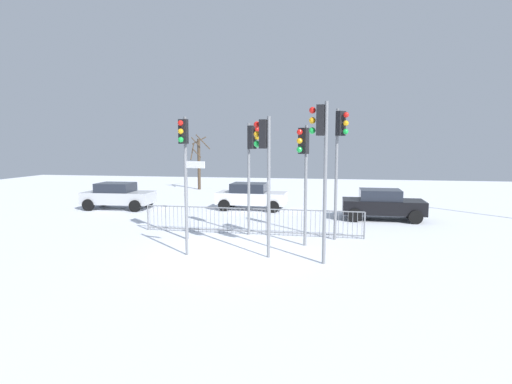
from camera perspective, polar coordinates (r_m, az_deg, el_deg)
name	(u,v)px	position (r m, az deg, el deg)	size (l,w,h in m)	color
ground_plane	(235,253)	(13.95, -2.98, -8.48)	(60.00, 60.00, 0.00)	white
traffic_light_foreground_right	(304,158)	(14.50, 6.63, 4.69)	(0.42, 0.51, 4.30)	slate
traffic_light_mid_left	(252,154)	(16.19, -0.61, 5.33)	(0.53, 0.40, 4.45)	slate
traffic_light_mid_right	(321,146)	(12.44, 9.02, 6.27)	(0.57, 0.35, 4.89)	slate
traffic_light_rear_left	(184,150)	(15.59, -9.96, 5.70)	(0.33, 0.57, 4.65)	slate
traffic_light_rear_right	(265,155)	(13.01, 1.20, 5.15)	(0.56, 0.36, 4.50)	slate
traffic_light_foreground_left	(340,145)	(15.63, 11.53, 6.43)	(0.47, 0.47, 4.94)	slate
direction_sign_post	(187,199)	(13.53, -9.50, -0.98)	(0.76, 0.27, 3.34)	slate
pedestrian_guard_railing	(251,221)	(16.65, -0.73, -4.01)	(8.99, 0.21, 1.07)	slate
car_white_near	(251,196)	(22.87, -0.69, -0.52)	(3.85, 2.01, 1.47)	silver
car_black_trailing	(382,204)	(20.69, 17.09, -1.59)	(3.82, 1.96, 1.47)	black
car_silver_far	(118,195)	(24.33, -18.61, -0.44)	(3.86, 2.04, 1.47)	#B2B5BA
bare_tree_left	(199,161)	(33.09, -7.95, 4.26)	(1.66, 1.67, 4.36)	#473828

